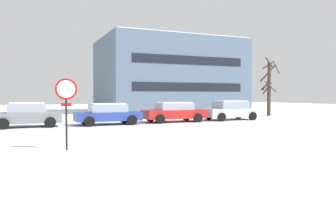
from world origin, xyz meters
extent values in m
plane|color=white|center=(0.00, 0.00, 0.00)|extent=(120.00, 120.00, 0.00)
cube|color=silver|center=(0.00, 3.18, 0.00)|extent=(80.00, 8.35, 0.00)
cylinder|color=black|center=(-1.04, -1.31, 1.05)|extent=(0.07, 0.14, 2.11)
cylinder|color=red|center=(-1.04, -1.31, 2.16)|extent=(0.75, 0.14, 0.76)
cylinder|color=white|center=(-1.04, -1.32, 2.16)|extent=(0.62, 0.12, 0.62)
cube|color=red|center=(-1.04, -1.31, 1.61)|extent=(0.36, 0.08, 0.12)
cylinder|color=white|center=(-1.03, -1.30, 2.21)|extent=(0.42, 0.09, 0.42)
cube|color=slate|center=(-2.21, 8.39, 0.59)|extent=(3.90, 1.78, 0.64)
cube|color=#8C99A8|center=(-2.21, 8.39, 1.17)|extent=(2.15, 1.63, 0.53)
cube|color=white|center=(-2.21, 8.39, 1.47)|extent=(1.95, 1.51, 0.06)
cylinder|color=black|center=(-0.95, 9.30, 0.32)|extent=(0.64, 0.22, 0.64)
cylinder|color=black|center=(-0.95, 7.49, 0.32)|extent=(0.64, 0.22, 0.64)
cylinder|color=black|center=(-3.48, 9.29, 0.32)|extent=(0.64, 0.22, 0.64)
cylinder|color=black|center=(-3.47, 7.48, 0.32)|extent=(0.64, 0.22, 0.64)
cube|color=#283D93|center=(2.69, 8.11, 0.56)|extent=(4.23, 1.80, 0.57)
cube|color=#8C99A8|center=(2.69, 8.11, 1.09)|extent=(2.33, 1.65, 0.50)
cube|color=white|center=(2.69, 8.11, 1.38)|extent=(2.12, 1.52, 0.06)
cylinder|color=black|center=(4.06, 9.03, 0.32)|extent=(0.64, 0.22, 0.64)
cylinder|color=black|center=(4.06, 7.21, 0.32)|extent=(0.64, 0.22, 0.64)
cylinder|color=black|center=(1.31, 9.01, 0.32)|extent=(0.64, 0.22, 0.64)
cylinder|color=black|center=(1.32, 7.20, 0.32)|extent=(0.64, 0.22, 0.64)
cube|color=red|center=(7.59, 8.35, 0.58)|extent=(4.51, 1.84, 0.62)
cube|color=#8C99A8|center=(7.59, 8.35, 1.13)|extent=(2.49, 1.68, 0.49)
cube|color=white|center=(7.59, 8.35, 1.41)|extent=(2.26, 1.55, 0.06)
cylinder|color=black|center=(9.05, 9.29, 0.32)|extent=(0.64, 0.22, 0.64)
cylinder|color=black|center=(9.06, 7.43, 0.32)|extent=(0.64, 0.22, 0.64)
cylinder|color=black|center=(6.12, 9.27, 0.32)|extent=(0.64, 0.22, 0.64)
cylinder|color=black|center=(6.13, 7.42, 0.32)|extent=(0.64, 0.22, 0.64)
cube|color=silver|center=(12.49, 8.43, 0.59)|extent=(4.38, 1.87, 0.65)
cube|color=#8C99A8|center=(12.49, 8.43, 1.19)|extent=(2.41, 1.71, 0.54)
cube|color=white|center=(12.49, 8.43, 1.49)|extent=(2.19, 1.58, 0.06)
cylinder|color=black|center=(13.90, 9.38, 0.32)|extent=(0.64, 0.22, 0.64)
cylinder|color=black|center=(13.91, 7.49, 0.32)|extent=(0.64, 0.22, 0.64)
cylinder|color=black|center=(11.06, 9.37, 0.32)|extent=(0.64, 0.22, 0.64)
cylinder|color=black|center=(11.07, 7.48, 0.32)|extent=(0.64, 0.22, 0.64)
cylinder|color=#423326|center=(18.78, 11.33, 2.51)|extent=(0.31, 0.31, 5.02)
cylinder|color=#423326|center=(18.96, 11.77, 4.77)|extent=(0.99, 0.50, 0.71)
cylinder|color=#423326|center=(19.07, 10.72, 4.51)|extent=(1.33, 0.69, 1.14)
cylinder|color=#423326|center=(18.56, 11.12, 4.99)|extent=(0.59, 0.59, 1.03)
cylinder|color=#423326|center=(19.02, 11.65, 1.77)|extent=(0.33, 0.33, 3.54)
cylinder|color=#423326|center=(19.41, 12.25, 4.09)|extent=(1.37, 0.95, 1.70)
cylinder|color=#423326|center=(19.14, 12.03, 2.61)|extent=(0.91, 0.40, 1.13)
cylinder|color=#423326|center=(18.80, 11.13, 2.72)|extent=(1.14, 0.55, 1.13)
cylinder|color=#423326|center=(19.11, 12.07, 2.94)|extent=(0.92, 0.27, 1.10)
cylinder|color=#423326|center=(18.96, 12.15, 2.79)|extent=(1.09, 0.27, 0.80)
cube|color=slate|center=(13.69, 23.15, 4.21)|extent=(15.91, 11.07, 8.42)
cube|color=white|center=(13.69, 23.15, 8.47)|extent=(15.60, 10.85, 0.10)
cube|color=black|center=(13.69, 17.60, 2.81)|extent=(12.73, 0.04, 0.90)
cube|color=black|center=(13.69, 17.60, 5.61)|extent=(12.73, 0.04, 0.90)
camera|label=1|loc=(-2.44, -13.51, 1.94)|focal=35.62mm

